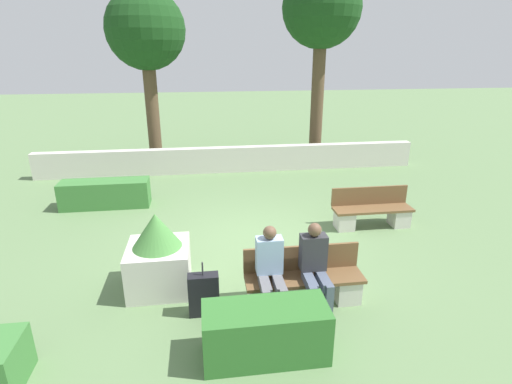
% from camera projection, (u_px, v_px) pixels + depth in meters
% --- Properties ---
extents(ground_plane, '(60.00, 60.00, 0.00)m').
position_uv_depth(ground_plane, '(251.00, 244.00, 7.87)').
color(ground_plane, '#607F51').
extents(perimeter_wall, '(11.64, 0.30, 0.78)m').
position_uv_depth(perimeter_wall, '(231.00, 159.00, 12.40)').
color(perimeter_wall, beige).
rests_on(perimeter_wall, ground_plane).
extents(bench_front, '(1.78, 0.49, 0.83)m').
position_uv_depth(bench_front, '(304.00, 283.00, 5.98)').
color(bench_front, brown).
rests_on(bench_front, ground_plane).
extents(bench_left_side, '(1.69, 0.48, 0.83)m').
position_uv_depth(bench_left_side, '(372.00, 213.00, 8.56)').
color(bench_left_side, brown).
rests_on(bench_left_side, ground_plane).
extents(person_seated_man, '(0.38, 0.64, 1.30)m').
position_uv_depth(person_seated_man, '(315.00, 264.00, 5.74)').
color(person_seated_man, '#515B70').
rests_on(person_seated_man, ground_plane).
extents(person_seated_woman, '(0.38, 0.64, 1.29)m').
position_uv_depth(person_seated_woman, '(271.00, 267.00, 5.65)').
color(person_seated_woman, slate).
rests_on(person_seated_woman, ground_plane).
extents(hedge_block_near_left, '(2.07, 0.60, 0.65)m').
position_uv_depth(hedge_block_near_left, '(105.00, 194.00, 9.63)').
color(hedge_block_near_left, '#3D7A38').
rests_on(hedge_block_near_left, ground_plane).
extents(hedge_block_near_right, '(1.53, 0.63, 0.70)m').
position_uv_depth(hedge_block_near_right, '(266.00, 332.00, 4.89)').
color(hedge_block_near_right, '#33702D').
rests_on(hedge_block_near_right, ground_plane).
extents(planter_corner_left, '(0.95, 0.95, 1.28)m').
position_uv_depth(planter_corner_left, '(158.00, 256.00, 6.24)').
color(planter_corner_left, beige).
rests_on(planter_corner_left, ground_plane).
extents(suitcase, '(0.44, 0.19, 0.84)m').
position_uv_depth(suitcase, '(204.00, 294.00, 5.69)').
color(suitcase, black).
rests_on(suitcase, ground_plane).
extents(tree_leftmost, '(2.39, 2.39, 5.37)m').
position_uv_depth(tree_leftmost, '(146.00, 33.00, 12.00)').
color(tree_leftmost, brown).
rests_on(tree_leftmost, ground_plane).
extents(tree_center_left, '(2.47, 2.47, 6.07)m').
position_uv_depth(tree_center_left, '(322.00, 12.00, 12.35)').
color(tree_center_left, brown).
rests_on(tree_center_left, ground_plane).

